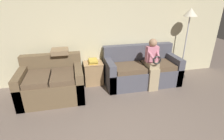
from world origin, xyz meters
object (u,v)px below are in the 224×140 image
side_shelf (93,73)px  book_stack (93,61)px  couch_side (52,83)px  floor_lamp (190,19)px  throw_pillow (60,51)px  child_left_seated (153,62)px  couch_main (141,70)px

side_shelf → book_stack: (0.00, -0.01, 0.32)m
couch_side → floor_lamp: (3.39, 0.31, 1.23)m
couch_side → throw_pillow: throw_pillow is taller
child_left_seated → side_shelf: 1.49m
throw_pillow → book_stack: bearing=3.3°
couch_main → throw_pillow: (-1.95, 0.16, 0.59)m
book_stack → throw_pillow: (-0.75, -0.04, 0.32)m
child_left_seated → side_shelf: child_left_seated is taller
child_left_seated → book_stack: size_ratio=3.80×
couch_side → side_shelf: bearing=23.5°
child_left_seated → book_stack: (-1.32, 0.55, -0.06)m
side_shelf → floor_lamp: (2.43, -0.11, 1.26)m
throw_pillow → couch_main: bearing=-4.8°
floor_lamp → side_shelf: bearing=177.3°
couch_main → floor_lamp: bearing=4.8°
couch_main → throw_pillow: size_ratio=4.89×
couch_side → child_left_seated: (2.29, -0.15, 0.35)m
book_stack → couch_main: bearing=-9.8°
side_shelf → child_left_seated: bearing=-23.1°
child_left_seated → side_shelf: bearing=156.9°
couch_side → couch_main: bearing=5.3°
couch_side → floor_lamp: floor_lamp is taller
couch_side → book_stack: size_ratio=4.18×
couch_main → side_shelf: (-1.20, 0.22, -0.05)m
couch_side → child_left_seated: bearing=-3.7°
couch_side → side_shelf: 1.05m
couch_side → throw_pillow: size_ratio=3.53×
child_left_seated → floor_lamp: size_ratio=0.66×
floor_lamp → throw_pillow: 3.24m
couch_main → couch_side: couch_main is taller
couch_side → book_stack: couch_side is taller
book_stack → floor_lamp: size_ratio=0.17×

